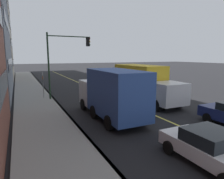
% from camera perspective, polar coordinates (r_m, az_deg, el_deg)
% --- Properties ---
extents(ground, '(200.00, 200.00, 0.00)m').
position_cam_1_polar(ground, '(19.45, 2.21, -3.10)').
color(ground, black).
extents(sidewalk_slab, '(80.00, 3.59, 0.15)m').
position_cam_1_polar(sidewalk_slab, '(17.39, -20.34, -4.99)').
color(sidewalk_slab, gray).
rests_on(sidewalk_slab, ground).
extents(curb_edge, '(80.00, 0.16, 0.15)m').
position_cam_1_polar(curb_edge, '(17.60, -14.76, -4.53)').
color(curb_edge, slate).
rests_on(curb_edge, ground).
extents(lane_stripe_center, '(80.00, 0.16, 0.01)m').
position_cam_1_polar(lane_stripe_center, '(19.45, 2.21, -3.08)').
color(lane_stripe_center, '#D8CC4C').
rests_on(lane_stripe_center, ground).
extents(car_white, '(4.11, 2.02, 1.39)m').
position_cam_1_polar(car_white, '(9.08, 26.28, -14.59)').
color(car_white, silver).
rests_on(car_white, ground).
extents(car_black, '(4.13, 1.94, 1.54)m').
position_cam_1_polar(car_black, '(28.45, -2.28, 2.56)').
color(car_black, black).
rests_on(car_black, ground).
extents(truck_blue, '(7.16, 2.55, 3.38)m').
position_cam_1_polar(truck_blue, '(13.57, -0.03, -1.04)').
color(truck_blue, silver).
rests_on(truck_blue, ground).
extents(truck_yellow, '(8.44, 2.60, 3.38)m').
position_cam_1_polar(truck_yellow, '(19.21, 9.05, 1.98)').
color(truck_yellow, silver).
rests_on(truck_yellow, ground).
extents(traffic_light_mast, '(0.28, 4.28, 6.42)m').
position_cam_1_polar(traffic_light_mast, '(20.18, -13.44, 9.65)').
color(traffic_light_mast, '#1E3823').
rests_on(traffic_light_mast, ground).
extents(street_sign_post, '(0.60, 0.08, 2.70)m').
position_cam_1_polar(street_sign_post, '(20.88, -19.09, 1.70)').
color(street_sign_post, slate).
rests_on(street_sign_post, ground).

